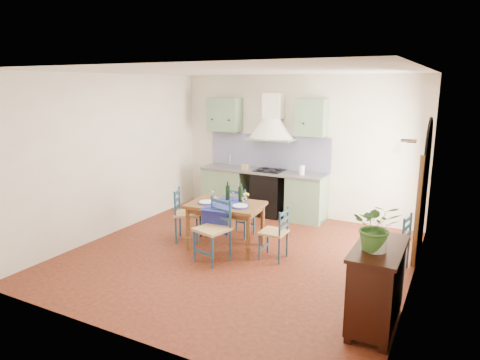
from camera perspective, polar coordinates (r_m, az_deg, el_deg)
name	(u,v)px	position (r m, az deg, el deg)	size (l,w,h in m)	color
floor	(238,256)	(6.78, -0.26, -10.04)	(5.00, 5.00, 0.00)	#40140D
back_wall	(271,163)	(8.67, 4.11, 2.21)	(5.00, 0.96, 2.80)	white
right_wall	(419,186)	(5.96, 22.79, -0.76)	(0.26, 5.00, 2.80)	white
left_wall	(112,155)	(7.85, -16.64, 3.20)	(0.04, 5.00, 2.80)	white
ceiling	(238,71)	(6.26, -0.29, 14.37)	(5.00, 5.00, 0.01)	silver
dining_table	(226,209)	(6.89, -1.91, -3.84)	(1.24, 0.95, 1.06)	brown
chair_near	(214,229)	(6.46, -3.52, -6.58)	(0.54, 0.54, 0.95)	navy
chair_far	(240,211)	(7.47, -0.04, -4.13)	(0.42, 0.42, 0.89)	navy
chair_left	(186,214)	(7.33, -7.19, -4.52)	(0.55, 0.55, 0.90)	navy
chair_right	(275,233)	(6.54, 4.73, -7.04)	(0.38, 0.38, 0.80)	navy
chair_spare	(396,241)	(6.55, 20.06, -7.64)	(0.45, 0.45, 0.84)	navy
sideboard	(376,283)	(4.99, 17.71, -13.01)	(0.50, 1.05, 0.94)	black
potted_plant	(376,226)	(4.62, 17.73, -5.92)	(0.47, 0.40, 0.52)	#396C2A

